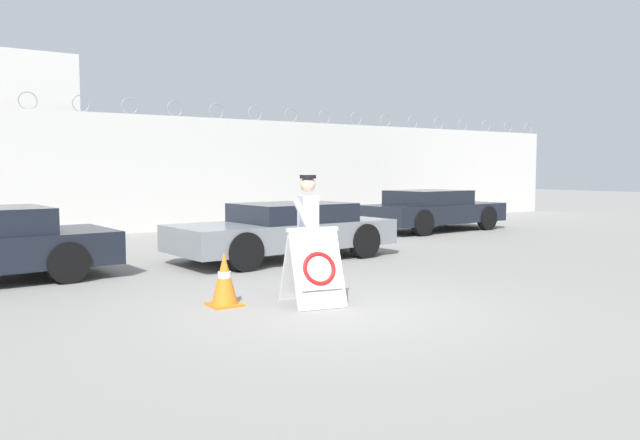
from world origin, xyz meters
TOP-DOWN VIEW (x-y plane):
  - ground_plane at (0.00, 0.00)m, footprint 90.00×90.00m
  - perimeter_wall at (0.00, 11.15)m, footprint 36.00×0.30m
  - barricade_sign at (-0.13, 0.34)m, footprint 0.81×0.91m
  - security_guard at (0.09, 0.85)m, footprint 0.52×0.60m
  - traffic_cone_near at (-1.15, 0.91)m, footprint 0.40×0.40m
  - parked_car_rear_sedan at (1.66, 4.21)m, footprint 4.61×2.16m
  - parked_car_far_side at (8.19, 6.96)m, footprint 4.61×2.21m

SIDE VIEW (x-z plane):
  - ground_plane at x=0.00m, z-range 0.00..0.00m
  - traffic_cone_near at x=-1.15m, z-range 0.00..0.70m
  - barricade_sign at x=-0.13m, z-range -0.01..1.01m
  - parked_car_rear_sedan at x=1.66m, z-range 0.03..1.14m
  - parked_car_far_side at x=8.19m, z-range 0.02..1.21m
  - security_guard at x=0.09m, z-range 0.09..1.79m
  - perimeter_wall at x=0.00m, z-range -0.22..3.56m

